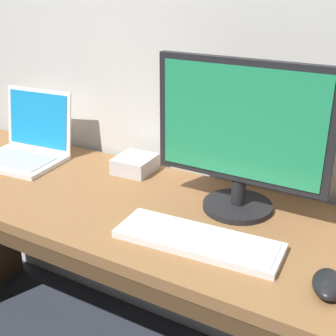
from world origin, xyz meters
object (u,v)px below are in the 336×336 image
laptop_white (26,147)px  computer_mouse (328,284)px  external_monitor (241,136)px  wired_keyboard (198,240)px  external_drive_box (135,164)px

laptop_white → computer_mouse: 1.18m
laptop_white → computer_mouse: laptop_white is taller
external_monitor → laptop_white: bearing=-178.9°
wired_keyboard → laptop_white: bearing=166.1°
laptop_white → wired_keyboard: bearing=-13.9°
external_monitor → wired_keyboard: bearing=-94.4°
laptop_white → external_monitor: (0.84, 0.02, 0.18)m
external_drive_box → computer_mouse: bearing=-24.8°
external_monitor → computer_mouse: external_monitor is taller
computer_mouse → laptop_white: bearing=157.3°
external_monitor → wired_keyboard: 0.31m
wired_keyboard → external_drive_box: bearing=142.3°
computer_mouse → external_monitor: bearing=130.7°
wired_keyboard → computer_mouse: size_ratio=4.00×
wired_keyboard → external_drive_box: 0.51m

